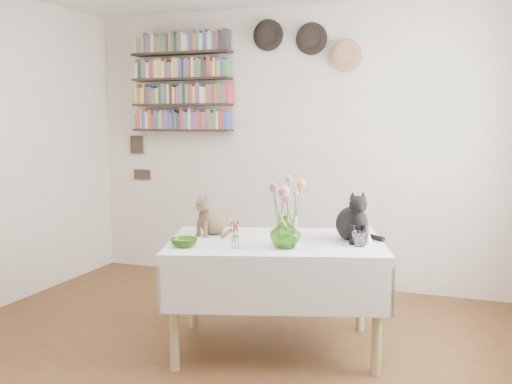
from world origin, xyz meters
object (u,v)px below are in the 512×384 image
at_px(black_cat, 352,214).
at_px(flower_vase, 285,232).
at_px(bookshelf_unit, 181,83).
at_px(tabby_cat, 213,213).
at_px(dining_table, 276,267).

distance_m(black_cat, flower_vase, 0.50).
bearing_deg(bookshelf_unit, flower_vase, -46.80).
bearing_deg(tabby_cat, flower_vase, -4.76).
bearing_deg(black_cat, tabby_cat, 160.67).
bearing_deg(black_cat, bookshelf_unit, 117.86).
distance_m(dining_table, black_cat, 0.60).
height_order(dining_table, bookshelf_unit, bookshelf_unit).
relative_size(tabby_cat, flower_vase, 1.47).
relative_size(tabby_cat, black_cat, 0.85).
xyz_separation_m(tabby_cat, bookshelf_unit, (-0.97, 1.43, 0.97)).
relative_size(flower_vase, bookshelf_unit, 0.19).
xyz_separation_m(dining_table, flower_vase, (0.12, -0.18, 0.28)).
xyz_separation_m(dining_table, black_cat, (0.45, 0.18, 0.35)).
height_order(tabby_cat, black_cat, black_cat).
bearing_deg(flower_vase, black_cat, 47.23).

